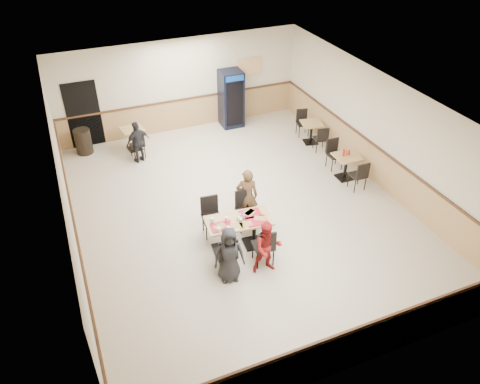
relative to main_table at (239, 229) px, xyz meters
name	(u,v)px	position (x,y,z in m)	size (l,w,h in m)	color
ground	(240,210)	(0.58, 1.29, -0.53)	(10.00, 10.00, 0.00)	beige
room_shell	(262,134)	(2.35, 3.84, 0.05)	(10.00, 10.00, 10.00)	silver
main_table	(239,229)	(0.00, 0.00, 0.00)	(1.54, 0.88, 0.79)	black
main_chairs	(237,230)	(-0.05, 0.01, -0.03)	(1.47, 1.85, 1.00)	black
diner_woman_left	(229,255)	(-0.56, -0.84, 0.14)	(0.65, 0.42, 1.32)	black
diner_woman_right	(268,248)	(0.28, -0.93, 0.12)	(0.62, 0.49, 1.28)	maroon
diner_man_opposite	(247,196)	(0.56, 0.84, 0.21)	(0.54, 0.35, 1.48)	brown
lone_diner	(138,142)	(-1.25, 4.70, 0.12)	(0.75, 0.31, 1.28)	black
tabletop_clutter	(240,220)	(0.01, -0.05, 0.29)	(1.31, 0.71, 0.12)	#AD0B28
side_table_near	(346,163)	(3.88, 1.56, -0.05)	(0.68, 0.68, 0.72)	black
side_table_near_chair_south	(358,174)	(3.88, 0.99, -0.07)	(0.42, 0.42, 0.91)	black
side_table_near_chair_north	(335,155)	(3.88, 2.13, -0.07)	(0.42, 0.42, 0.91)	black
side_table_far	(311,130)	(4.02, 3.74, -0.07)	(0.76, 0.76, 0.69)	black
side_table_far_chair_south	(320,138)	(4.02, 3.19, -0.09)	(0.40, 0.40, 0.87)	black
side_table_far_chair_north	(303,123)	(4.02, 4.29, -0.09)	(0.40, 0.40, 0.87)	black
condiment_caddy	(346,153)	(3.85, 1.61, 0.28)	(0.23, 0.06, 0.20)	red
back_table	(133,136)	(-1.25, 5.49, -0.06)	(0.74, 0.74, 0.70)	black
back_table_chair_lone	(137,144)	(-1.25, 4.93, -0.08)	(0.41, 0.41, 0.88)	black
pepsi_cooler	(231,99)	(2.16, 5.88, 0.42)	(0.73, 0.74, 1.89)	black
trash_bin	(83,141)	(-2.71, 5.84, -0.14)	(0.49, 0.49, 0.78)	black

